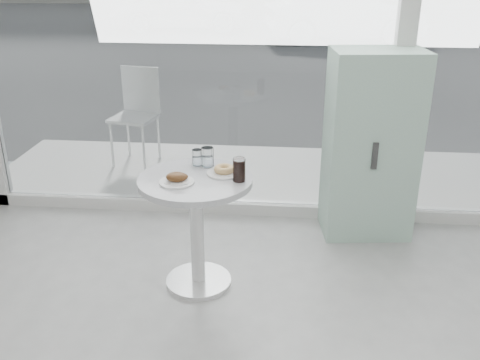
# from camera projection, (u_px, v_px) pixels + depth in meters

# --- Properties ---
(room_shell) EXTENTS (6.00, 6.00, 6.00)m
(room_shell) POSITION_uv_depth(u_px,v_px,m) (225.00, 94.00, 0.58)
(room_shell) COLOR white
(room_shell) RESTS_ON ground
(storefront) EXTENTS (5.00, 0.14, 3.00)m
(storefront) POSITION_uv_depth(u_px,v_px,m) (294.00, 5.00, 3.92)
(storefront) COLOR silver
(storefront) RESTS_ON ground
(main_table) EXTENTS (0.72, 0.72, 0.77)m
(main_table) POSITION_uv_depth(u_px,v_px,m) (196.00, 209.00, 3.41)
(main_table) COLOR silver
(main_table) RESTS_ON ground
(patio_deck) EXTENTS (5.60, 1.60, 0.05)m
(patio_deck) POSITION_uv_depth(u_px,v_px,m) (280.00, 176.00, 5.31)
(patio_deck) COLOR beige
(patio_deck) RESTS_ON ground
(street) EXTENTS (40.00, 24.00, 0.00)m
(street) POSITION_uv_depth(u_px,v_px,m) (290.00, 27.00, 16.51)
(street) COLOR #3A3A3A
(street) RESTS_ON ground
(mint_cabinet) EXTENTS (0.71, 0.52, 1.43)m
(mint_cabinet) POSITION_uv_depth(u_px,v_px,m) (371.00, 146.00, 4.04)
(mint_cabinet) COLOR #90B8A2
(mint_cabinet) RESTS_ON ground
(patio_chair) EXTENTS (0.49, 0.49, 0.96)m
(patio_chair) POSITION_uv_depth(u_px,v_px,m) (137.00, 109.00, 5.45)
(patio_chair) COLOR silver
(patio_chair) RESTS_ON patio_deck
(car_white) EXTENTS (4.14, 1.85, 1.38)m
(car_white) POSITION_uv_depth(u_px,v_px,m) (180.00, 6.00, 15.63)
(car_white) COLOR silver
(car_white) RESTS_ON street
(car_silver) EXTENTS (4.14, 2.07, 1.30)m
(car_silver) POSITION_uv_depth(u_px,v_px,m) (344.00, 15.00, 13.51)
(car_silver) COLOR #A3A6AB
(car_silver) RESTS_ON street
(plate_fritter) EXTENTS (0.21, 0.21, 0.07)m
(plate_fritter) POSITION_uv_depth(u_px,v_px,m) (177.00, 179.00, 3.23)
(plate_fritter) COLOR white
(plate_fritter) RESTS_ON main_table
(plate_donut) EXTENTS (0.22, 0.22, 0.05)m
(plate_donut) POSITION_uv_depth(u_px,v_px,m) (224.00, 171.00, 3.37)
(plate_donut) COLOR white
(plate_donut) RESTS_ON main_table
(water_tumbler_a) EXTENTS (0.07, 0.07, 0.11)m
(water_tumbler_a) POSITION_uv_depth(u_px,v_px,m) (197.00, 158.00, 3.50)
(water_tumbler_a) COLOR white
(water_tumbler_a) RESTS_ON main_table
(water_tumbler_b) EXTENTS (0.08, 0.08, 0.13)m
(water_tumbler_b) POSITION_uv_depth(u_px,v_px,m) (208.00, 158.00, 3.48)
(water_tumbler_b) COLOR white
(water_tumbler_b) RESTS_ON main_table
(cola_glass) EXTENTS (0.08, 0.08, 0.15)m
(cola_glass) POSITION_uv_depth(u_px,v_px,m) (239.00, 170.00, 3.25)
(cola_glass) COLOR white
(cola_glass) RESTS_ON main_table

